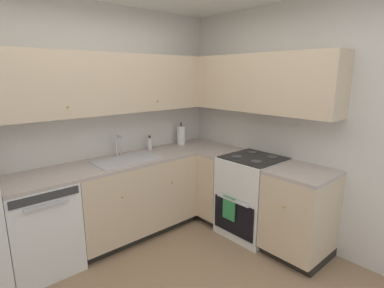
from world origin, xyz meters
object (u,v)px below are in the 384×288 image
dishwasher (40,226)px  soap_bottle (150,144)px  oven_range (252,195)px  paper_towel_roll (181,135)px

dishwasher → soap_bottle: bearing=7.5°
oven_range → paper_towel_roll: paper_towel_roll is taller
oven_range → dishwasher: bearing=156.1°
dishwasher → oven_range: (2.04, -0.90, 0.02)m
oven_range → paper_towel_roll: bearing=99.8°
dishwasher → oven_range: 2.23m
oven_range → paper_towel_roll: size_ratio=3.46×
oven_range → paper_towel_roll: 1.22m
soap_bottle → paper_towel_roll: paper_towel_roll is taller
soap_bottle → dishwasher: bearing=-172.5°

